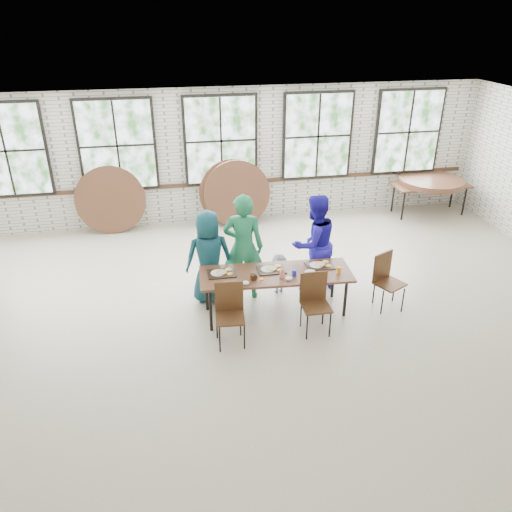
# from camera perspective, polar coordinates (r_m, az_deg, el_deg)

# --- Properties ---
(room) EXTENTS (12.00, 12.00, 12.00)m
(room) POSITION_cam_1_polar(r_m,az_deg,el_deg) (11.20, -4.03, 12.79)
(room) COLOR #C1B099
(room) RESTS_ON ground
(dining_table) EXTENTS (2.45, 0.96, 0.74)m
(dining_table) POSITION_cam_1_polar(r_m,az_deg,el_deg) (7.90, 2.27, -2.29)
(dining_table) COLOR brown
(dining_table) RESTS_ON ground
(chair_near_left) EXTENTS (0.46, 0.44, 0.95)m
(chair_near_left) POSITION_cam_1_polar(r_m,az_deg,el_deg) (7.34, -3.04, -5.98)
(chair_near_left) COLOR #4B2E19
(chair_near_left) RESTS_ON ground
(chair_near_right) EXTENTS (0.42, 0.41, 0.95)m
(chair_near_right) POSITION_cam_1_polar(r_m,az_deg,el_deg) (7.63, 6.71, -4.73)
(chair_near_right) COLOR #4B2E19
(chair_near_right) RESTS_ON ground
(chair_spare) EXTENTS (0.56, 0.55, 0.95)m
(chair_spare) POSITION_cam_1_polar(r_m,az_deg,el_deg) (8.44, 14.62, -2.21)
(chair_spare) COLOR #4B2E19
(chair_spare) RESTS_ON ground
(adult_teal) EXTENTS (0.81, 0.55, 1.60)m
(adult_teal) POSITION_cam_1_polar(r_m,az_deg,el_deg) (8.28, -5.39, -0.10)
(adult_teal) COLOR navy
(adult_teal) RESTS_ON ground
(adult_green) EXTENTS (0.77, 0.60, 1.86)m
(adult_green) POSITION_cam_1_polar(r_m,az_deg,el_deg) (8.29, -1.45, 1.04)
(adult_green) COLOR #1F774D
(adult_green) RESTS_ON ground
(toddler) EXTENTS (0.51, 0.34, 0.73)m
(toddler) POSITION_cam_1_polar(r_m,az_deg,el_deg) (8.65, 2.63, -1.97)
(toddler) COLOR #19123A
(toddler) RESTS_ON ground
(adult_blue) EXTENTS (1.02, 0.90, 1.75)m
(adult_blue) POSITION_cam_1_polar(r_m,az_deg,el_deg) (8.57, 6.64, 1.41)
(adult_blue) COLOR #2118AD
(adult_blue) RESTS_ON ground
(storage_table) EXTENTS (1.80, 0.75, 0.74)m
(storage_table) POSITION_cam_1_polar(r_m,az_deg,el_deg) (12.61, 19.32, 7.54)
(storage_table) COLOR brown
(storage_table) RESTS_ON ground
(tabletop_clutter) EXTENTS (2.07, 0.63, 0.11)m
(tabletop_clutter) POSITION_cam_1_polar(r_m,az_deg,el_deg) (7.85, 2.91, -1.85)
(tabletop_clutter) COLOR black
(tabletop_clutter) RESTS_ON dining_table
(round_tops_stacked) EXTENTS (1.50, 1.50, 0.13)m
(round_tops_stacked) POSITION_cam_1_polar(r_m,az_deg,el_deg) (12.57, 19.40, 8.05)
(round_tops_stacked) COLOR brown
(round_tops_stacked) RESTS_ON storage_table
(round_tops_leaning) EXTENTS (4.26, 0.34, 1.50)m
(round_tops_leaning) POSITION_cam_1_polar(r_m,az_deg,el_deg) (11.22, -7.05, 6.83)
(round_tops_leaning) COLOR brown
(round_tops_leaning) RESTS_ON ground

